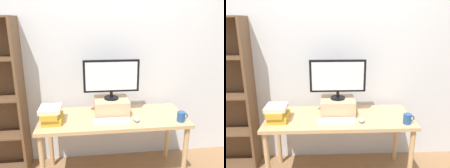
% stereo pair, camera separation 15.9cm
% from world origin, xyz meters
% --- Properties ---
extents(back_wall, '(7.00, 0.08, 2.60)m').
position_xyz_m(back_wall, '(0.00, 0.44, 1.30)').
color(back_wall, silver).
rests_on(back_wall, ground_plane).
extents(desk, '(1.53, 0.60, 0.73)m').
position_xyz_m(desk, '(0.00, 0.00, 0.65)').
color(desk, tan).
rests_on(desk, ground_plane).
extents(riser_box, '(0.36, 0.32, 0.16)m').
position_xyz_m(riser_box, '(-0.01, 0.10, 0.81)').
color(riser_box, tan).
rests_on(riser_box, desk).
extents(computer_monitor, '(0.59, 0.16, 0.43)m').
position_xyz_m(computer_monitor, '(-0.01, 0.10, 1.13)').
color(computer_monitor, black).
rests_on(computer_monitor, riser_box).
extents(keyboard, '(0.37, 0.12, 0.02)m').
position_xyz_m(keyboard, '(-0.03, -0.14, 0.74)').
color(keyboard, silver).
rests_on(keyboard, desk).
extents(computer_mouse, '(0.06, 0.10, 0.04)m').
position_xyz_m(computer_mouse, '(0.22, -0.14, 0.75)').
color(computer_mouse, '#99999E').
rests_on(computer_mouse, desk).
extents(book_stack, '(0.21, 0.27, 0.16)m').
position_xyz_m(book_stack, '(-0.63, -0.06, 0.81)').
color(book_stack, gold).
rests_on(book_stack, desk).
extents(coffee_mug, '(0.11, 0.08, 0.10)m').
position_xyz_m(coffee_mug, '(0.67, -0.19, 0.78)').
color(coffee_mug, '#234C84').
rests_on(coffee_mug, desk).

